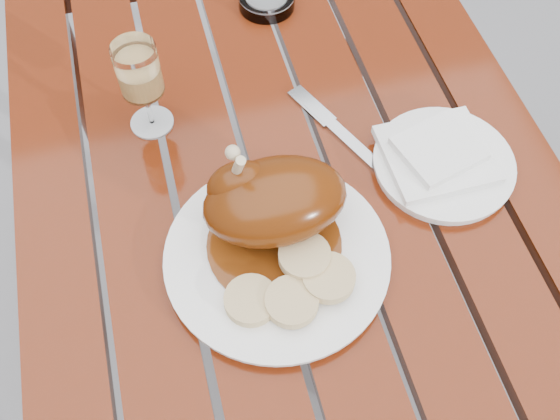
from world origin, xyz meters
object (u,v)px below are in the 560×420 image
object	(u,v)px
table	(280,256)
wine_glass	(143,88)
dinner_plate	(277,257)
side_plate	(443,164)
ashtray	(267,0)

from	to	relation	value
table	wine_glass	bearing A→B (deg)	154.34
dinner_plate	side_plate	size ratio (longest dim) A/B	1.45
dinner_plate	ashtray	xyz separation A→B (m)	(0.11, 0.50, 0.00)
wine_glass	ashtray	size ratio (longest dim) A/B	1.57
table	side_plate	world-z (taller)	side_plate
ashtray	dinner_plate	bearing A→B (deg)	-102.56
dinner_plate	table	bearing A→B (deg)	74.38
side_plate	ashtray	size ratio (longest dim) A/B	2.09
dinner_plate	side_plate	distance (m)	0.29
table	side_plate	distance (m)	0.46
side_plate	ashtray	distance (m)	0.45
table	wine_glass	xyz separation A→B (m)	(-0.18, 0.09, 0.45)
wine_glass	side_plate	bearing A→B (deg)	-25.73
table	dinner_plate	world-z (taller)	dinner_plate
table	ashtray	size ratio (longest dim) A/B	11.92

